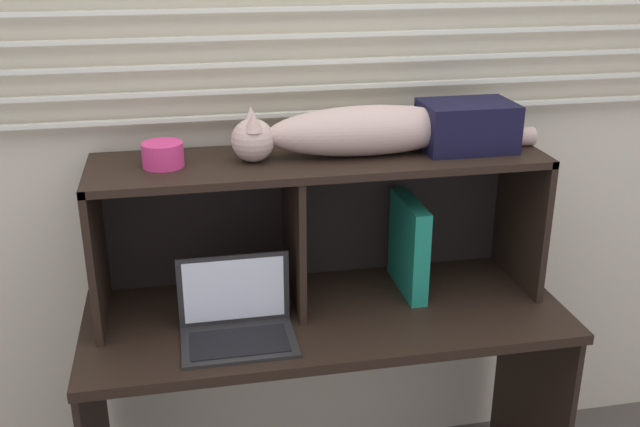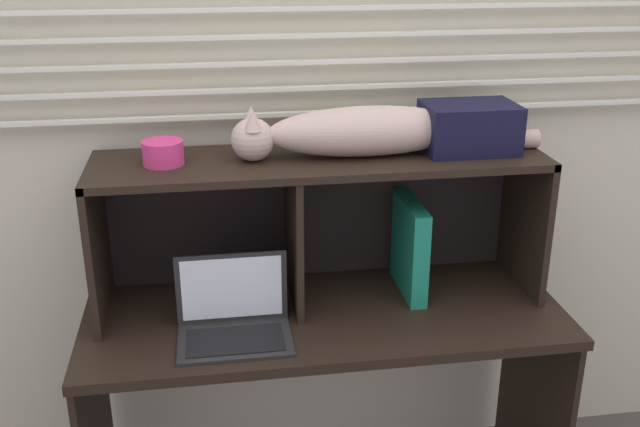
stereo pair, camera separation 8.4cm
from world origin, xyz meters
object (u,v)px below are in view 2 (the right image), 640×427
object	(u,v)px
small_basket	(163,153)
storage_box	(469,127)
laptop	(234,319)
binder_upright	(410,247)
cat	(359,132)
book_stack	(215,299)

from	to	relation	value
small_basket	storage_box	distance (m)	0.87
laptop	storage_box	world-z (taller)	storage_box
laptop	binder_upright	xyz separation A→B (m)	(0.54, 0.19, 0.10)
cat	laptop	distance (m)	0.63
binder_upright	small_basket	distance (m)	0.78
cat	small_basket	xyz separation A→B (m)	(-0.55, 0.00, -0.04)
laptop	small_basket	world-z (taller)	small_basket
small_basket	storage_box	bearing A→B (deg)	0.00
storage_box	binder_upright	bearing A→B (deg)	180.00
binder_upright	storage_box	world-z (taller)	storage_box
cat	binder_upright	world-z (taller)	cat
laptop	book_stack	distance (m)	0.19
book_stack	small_basket	world-z (taller)	small_basket
binder_upright	laptop	bearing A→B (deg)	-161.02
laptop	storage_box	distance (m)	0.86
book_stack	binder_upright	bearing A→B (deg)	0.22
laptop	book_stack	size ratio (longest dim) A/B	1.37
binder_upright	storage_box	xyz separation A→B (m)	(0.16, 0.00, 0.37)
cat	book_stack	bearing A→B (deg)	-179.70
laptop	binder_upright	distance (m)	0.58
cat	book_stack	xyz separation A→B (m)	(-0.43, -0.00, -0.49)
small_basket	storage_box	xyz separation A→B (m)	(0.87, 0.00, 0.04)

